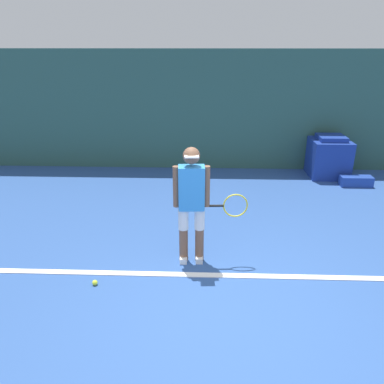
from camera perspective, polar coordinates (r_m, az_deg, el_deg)
The scene contains 7 objects.
ground_plane at distance 4.47m, azimuth 5.87°, elevation -18.12°, with size 24.00×24.00×0.00m, color #2D5193.
back_wall at distance 8.88m, azimuth 4.16°, elevation 12.16°, with size 24.00×0.10×2.73m.
court_baseline at distance 5.07m, azimuth 5.36°, elevation -12.56°, with size 21.60×0.10×0.01m.
tennis_player at distance 4.95m, azimuth 0.09°, elevation -1.35°, with size 1.00×0.29×1.64m.
tennis_ball at distance 5.02m, azimuth -14.58°, elevation -13.22°, with size 0.07×0.07×0.07m.
covered_chair at distance 9.03m, azimuth 20.10°, elevation 5.03°, with size 0.84×0.82×0.94m.
equipment_bag at distance 8.70m, azimuth 23.71°, elevation 1.54°, with size 0.67×0.25×0.21m.
Camera 1 is at (-0.31, -3.41, 2.87)m, focal length 35.00 mm.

